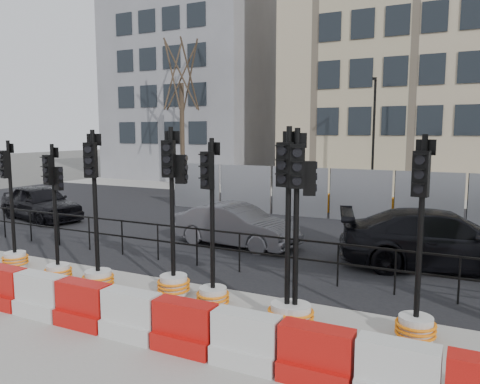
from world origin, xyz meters
The scene contains 22 objects.
ground centered at (0.00, 0.00, 0.00)m, with size 120.00×120.00×0.00m, color #51514C.
sidewalk_near centered at (0.00, -3.00, 0.01)m, with size 40.00×6.00×0.02m, color gray.
road centered at (0.00, 7.00, 0.01)m, with size 40.00×14.00×0.03m, color black.
sidewalk_far centered at (0.00, 16.00, 0.01)m, with size 40.00×4.00×0.02m, color gray.
building_grey centered at (-14.00, 21.99, 7.00)m, with size 11.00×9.06×14.00m.
building_cream centered at (2.00, 21.99, 9.00)m, with size 15.00×10.06×18.00m.
kerb_railing centered at (0.00, 1.20, 0.69)m, with size 18.00×0.04×1.00m.
heras_fencing centered at (-0.49, 9.71, 0.71)m, with size 14.33×1.72×2.00m.
lamp_post_far centered at (0.50, 14.98, 3.22)m, with size 0.12×0.56×6.00m.
tree_bare_far centered at (-11.00, 15.50, 6.65)m, with size 2.00×2.00×9.00m.
barrier_row centered at (0.00, -2.80, 0.37)m, with size 15.70×0.50×0.80m.
traffic_signal_a centered at (-5.29, -0.88, 0.66)m, with size 0.63×0.63×3.19m.
traffic_signal_b centered at (-3.46, -1.18, 0.75)m, with size 0.62×0.62×3.13m.
traffic_signal_c centered at (-2.21, -1.23, 0.71)m, with size 0.68×0.68×3.44m.
traffic_signal_d centered at (-0.54, -0.79, 0.83)m, with size 0.69×0.69×3.49m.
traffic_signal_e centered at (0.52, -1.03, 0.68)m, with size 0.65×0.65×3.28m.
traffic_signal_f centered at (2.29, -1.22, 0.83)m, with size 0.68×0.68×3.46m.
traffic_signal_g centered at (2.13, -1.25, 0.72)m, with size 0.69×0.69×3.49m.
traffic_signal_h centered at (4.21, -0.82, 0.69)m, with size 0.66×0.66×3.36m.
car_a centered at (-9.88, 3.90, 0.68)m, with size 4.28×2.51×1.37m, color black.
car_b centered at (-1.30, 3.58, 0.63)m, with size 3.94×1.73×1.26m, color #4D4E53.
car_c centered at (4.36, 3.77, 0.73)m, with size 5.39×3.29×1.46m, color black.
Camera 1 is at (4.88, -8.62, 3.40)m, focal length 35.00 mm.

